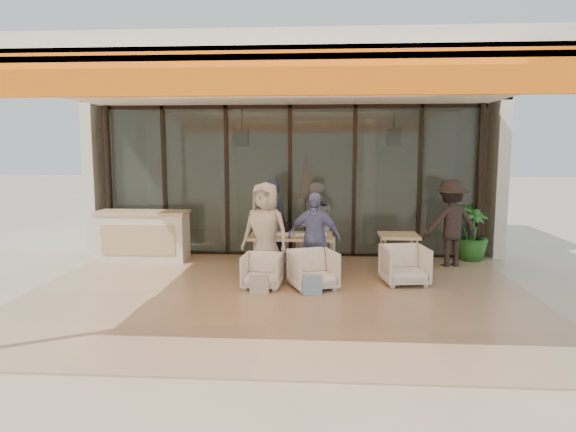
% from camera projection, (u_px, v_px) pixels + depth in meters
% --- Properties ---
extents(ground, '(70.00, 70.00, 0.00)m').
position_uv_depth(ground, '(278.00, 296.00, 8.08)').
color(ground, '#C6B293').
rests_on(ground, ground).
extents(terrace_floor, '(8.00, 6.00, 0.01)m').
position_uv_depth(terrace_floor, '(278.00, 295.00, 8.08)').
color(terrace_floor, tan).
rests_on(terrace_floor, ground).
extents(terrace_structure, '(8.00, 6.00, 3.40)m').
position_uv_depth(terrace_structure, '(276.00, 82.00, 7.39)').
color(terrace_structure, silver).
rests_on(terrace_structure, ground).
extents(glass_storefront, '(8.08, 0.10, 3.20)m').
position_uv_depth(glass_storefront, '(290.00, 182.00, 10.84)').
color(glass_storefront, '#9EADA3').
rests_on(glass_storefront, ground).
extents(interior_block, '(9.05, 3.62, 3.52)m').
position_uv_depth(interior_block, '(296.00, 151.00, 13.04)').
color(interior_block, silver).
rests_on(interior_block, ground).
extents(host_counter, '(1.85, 0.65, 1.04)m').
position_uv_depth(host_counter, '(143.00, 236.00, 10.48)').
color(host_counter, silver).
rests_on(host_counter, ground).
extents(dining_table, '(1.50, 0.90, 0.93)m').
position_uv_depth(dining_table, '(291.00, 238.00, 9.34)').
color(dining_table, tan).
rests_on(dining_table, ground).
extents(chair_far_left, '(0.58, 0.55, 0.59)m').
position_uv_depth(chair_far_left, '(273.00, 248.00, 10.35)').
color(chair_far_left, white).
rests_on(chair_far_left, ground).
extents(chair_far_right, '(0.79, 0.76, 0.66)m').
position_uv_depth(chair_far_right, '(315.00, 247.00, 10.29)').
color(chair_far_right, white).
rests_on(chair_far_right, ground).
extents(chair_near_left, '(0.66, 0.63, 0.64)m').
position_uv_depth(chair_near_left, '(262.00, 269.00, 8.47)').
color(chair_near_left, white).
rests_on(chair_near_left, ground).
extents(chair_near_right, '(0.89, 0.86, 0.72)m').
position_uv_depth(chair_near_right, '(313.00, 268.00, 8.41)').
color(chair_near_right, white).
rests_on(chair_near_right, ground).
extents(diner_navy, '(0.72, 0.57, 1.73)m').
position_uv_depth(diner_navy, '(271.00, 224.00, 9.78)').
color(diner_navy, '#192038').
rests_on(diner_navy, ground).
extents(diner_grey, '(0.97, 0.85, 1.67)m').
position_uv_depth(diner_grey, '(315.00, 226.00, 9.73)').
color(diner_grey, slate).
rests_on(diner_grey, ground).
extents(diner_cream, '(0.98, 0.79, 1.73)m').
position_uv_depth(diner_cream, '(265.00, 232.00, 8.89)').
color(diner_cream, beige).
rests_on(diner_cream, ground).
extents(diner_periwinkle, '(0.96, 0.50, 1.56)m').
position_uv_depth(diner_periwinkle, '(314.00, 237.00, 8.85)').
color(diner_periwinkle, '#6A72B1').
rests_on(diner_periwinkle, ground).
extents(tote_bag_cream, '(0.30, 0.10, 0.34)m').
position_uv_depth(tote_bag_cream, '(259.00, 285.00, 8.09)').
color(tote_bag_cream, silver).
rests_on(tote_bag_cream, ground).
extents(tote_bag_blue, '(0.30, 0.10, 0.34)m').
position_uv_depth(tote_bag_blue, '(313.00, 286.00, 8.04)').
color(tote_bag_blue, '#99BFD8').
rests_on(tote_bag_blue, ground).
extents(side_table, '(0.70, 0.70, 0.74)m').
position_uv_depth(side_table, '(399.00, 240.00, 9.39)').
color(side_table, tan).
rests_on(side_table, ground).
extents(side_chair, '(0.82, 0.78, 0.74)m').
position_uv_depth(side_chair, '(405.00, 263.00, 8.68)').
color(side_chair, white).
rests_on(side_chair, ground).
extents(standing_woman, '(1.24, 0.93, 1.71)m').
position_uv_depth(standing_woman, '(451.00, 224.00, 9.93)').
color(standing_woman, black).
rests_on(standing_woman, ground).
extents(potted_palm, '(0.89, 0.89, 1.16)m').
position_uv_depth(potted_palm, '(472.00, 233.00, 10.50)').
color(potted_palm, '#1E5919').
rests_on(potted_palm, ground).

